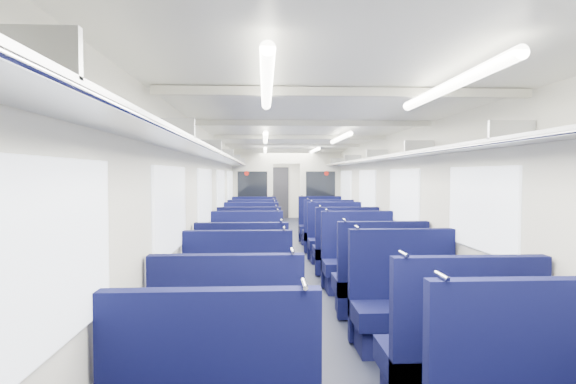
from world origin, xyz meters
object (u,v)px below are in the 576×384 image
(seat_7, at_px, (405,311))
(seat_12, at_px, (249,252))
(end_door, at_px, (279,193))
(seat_16, at_px, (253,236))
(seat_11, at_px, (359,266))
(seat_4, at_px, (229,359))
(seat_15, at_px, (335,243))
(seat_13, at_px, (345,253))
(seat_5, at_px, (459,363))
(seat_6, at_px, (237,315))
(seat_18, at_px, (254,230))
(seat_19, at_px, (321,229))
(seat_17, at_px, (328,236))
(bulkhead, at_px, (287,193))
(seat_9, at_px, (379,286))
(seat_14, at_px, (251,244))
(seat_10, at_px, (247,266))
(seat_8, at_px, (243,288))

(seat_7, relative_size, seat_12, 1.00)
(end_door, xyz_separation_m, seat_16, (-0.83, -8.01, -0.63))
(seat_11, relative_size, seat_12, 1.00)
(seat_4, relative_size, seat_15, 1.00)
(seat_13, bearing_deg, seat_5, -90.00)
(seat_6, relative_size, seat_15, 1.00)
(seat_18, height_order, seat_19, same)
(seat_17, bearing_deg, seat_18, 144.99)
(bulkhead, distance_m, seat_12, 4.07)
(seat_9, relative_size, seat_19, 1.00)
(seat_6, bearing_deg, seat_7, 1.72)
(seat_11, height_order, seat_15, same)
(seat_13, bearing_deg, bulkhead, 101.72)
(seat_4, bearing_deg, seat_12, 90.00)
(seat_11, bearing_deg, seat_18, 110.12)
(seat_5, height_order, seat_16, same)
(seat_11, relative_size, seat_14, 1.00)
(seat_11, distance_m, seat_12, 2.07)
(seat_15, relative_size, seat_18, 1.00)
(seat_14, bearing_deg, seat_16, 90.00)
(seat_5, relative_size, seat_17, 1.00)
(seat_12, relative_size, seat_18, 1.00)
(seat_4, height_order, seat_13, same)
(bulkhead, relative_size, seat_12, 2.32)
(seat_4, bearing_deg, seat_17, 76.20)
(seat_9, bearing_deg, seat_7, -90.00)
(seat_5, distance_m, seat_18, 8.24)
(end_door, xyz_separation_m, seat_7, (0.83, -13.74, -0.63))
(seat_10, bearing_deg, seat_13, 32.63)
(seat_7, distance_m, seat_15, 4.56)
(seat_5, xyz_separation_m, seat_18, (-1.66, 8.07, 0.00))
(seat_5, distance_m, seat_15, 5.83)
(seat_8, height_order, seat_10, same)
(seat_8, bearing_deg, seat_12, 90.00)
(seat_14, bearing_deg, seat_17, 33.97)
(seat_7, xyz_separation_m, seat_16, (-1.66, 5.73, 0.00))
(bulkhead, bearing_deg, seat_11, -80.81)
(seat_4, xyz_separation_m, seat_10, (0.00, 3.46, 0.00))
(end_door, relative_size, seat_5, 1.66)
(seat_17, distance_m, seat_18, 2.03)
(end_door, bearing_deg, seat_9, -86.26)
(seat_13, distance_m, seat_16, 2.86)
(seat_11, relative_size, seat_18, 1.00)
(seat_15, xyz_separation_m, seat_16, (-1.66, 1.17, 0.00))
(bulkhead, height_order, seat_18, bulkhead)
(seat_11, distance_m, seat_17, 3.37)
(seat_9, distance_m, seat_11, 1.23)
(seat_13, xyz_separation_m, seat_17, (0.00, 2.23, 0.00))
(seat_18, bearing_deg, seat_16, -90.00)
(seat_12, relative_size, seat_17, 1.00)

